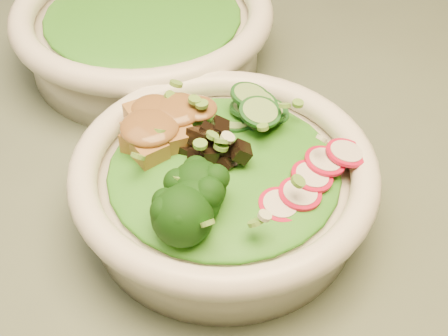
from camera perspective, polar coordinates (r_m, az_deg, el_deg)
dining_table at (r=0.68m, az=8.09°, el=-2.34°), size 1.20×0.80×0.75m
salad_bowl at (r=0.48m, az=0.00°, el=-1.55°), size 0.23×0.23×0.06m
side_bowl at (r=0.65m, az=-7.32°, el=12.41°), size 0.26×0.26×0.07m
lettuce_bed at (r=0.47m, az=0.00°, el=0.09°), size 0.18×0.18×0.02m
side_lettuce at (r=0.64m, az=-7.48°, el=13.88°), size 0.17×0.17×0.02m
broccoli_florets at (r=0.42m, az=-3.50°, el=-3.12°), size 0.08×0.07×0.04m
radish_slices at (r=0.45m, az=6.49°, el=-2.10°), size 0.10×0.05×0.02m
cucumber_slices at (r=0.50m, az=3.45°, el=4.73°), size 0.07×0.07×0.03m
mushroom_heap at (r=0.46m, az=-1.12°, el=1.55°), size 0.07×0.07×0.03m
tofu_cubes at (r=0.48m, az=-5.49°, el=3.31°), size 0.08×0.06×0.03m
peanut_sauce at (r=0.48m, az=-5.58°, el=4.33°), size 0.06×0.05×0.01m
scallion_garnish at (r=0.45m, az=0.00°, el=1.90°), size 0.17×0.17×0.02m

